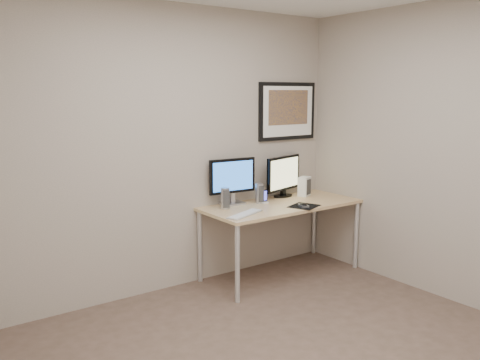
{
  "coord_description": "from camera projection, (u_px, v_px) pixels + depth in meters",
  "views": [
    {
      "loc": [
        -2.21,
        -2.38,
        1.82
      ],
      "look_at": [
        0.31,
        1.1,
        1.07
      ],
      "focal_mm": 38.0,
      "sensor_mm": 36.0,
      "label": 1
    }
  ],
  "objects": [
    {
      "name": "floor",
      "position": [
        297.0,
        360.0,
        3.49
      ],
      "size": [
        3.6,
        3.6,
        0.0
      ],
      "primitive_type": "plane",
      "color": "#4A3A2E",
      "rests_on": "ground"
    },
    {
      "name": "monitor_tv",
      "position": [
        283.0,
        175.0,
        5.31
      ],
      "size": [
        0.54,
        0.18,
        0.43
      ],
      "rotation": [
        0.0,
        0.0,
        0.27
      ],
      "color": "black",
      "rests_on": "desk"
    },
    {
      "name": "phone_dock",
      "position": [
        264.0,
        196.0,
        5.03
      ],
      "size": [
        0.07,
        0.07,
        0.14
      ],
      "primitive_type": "cube",
      "rotation": [
        0.0,
        0.0,
        -0.04
      ],
      "color": "black",
      "rests_on": "desk"
    },
    {
      "name": "room",
      "position": [
        258.0,
        117.0,
        3.57
      ],
      "size": [
        3.6,
        3.6,
        3.6
      ],
      "color": "white",
      "rests_on": "ground"
    },
    {
      "name": "mouse",
      "position": [
        303.0,
        205.0,
        4.86
      ],
      "size": [
        0.1,
        0.13,
        0.04
      ],
      "primitive_type": "ellipsoid",
      "rotation": [
        0.0,
        0.0,
        -0.36
      ],
      "color": "black",
      "rests_on": "mousepad"
    },
    {
      "name": "framed_art",
      "position": [
        287.0,
        111.0,
        5.33
      ],
      "size": [
        0.75,
        0.04,
        0.6
      ],
      "color": "black",
      "rests_on": "room"
    },
    {
      "name": "fan_unit",
      "position": [
        304.0,
        186.0,
        5.38
      ],
      "size": [
        0.16,
        0.14,
        0.21
      ],
      "primitive_type": "cube",
      "rotation": [
        0.0,
        0.0,
        0.41
      ],
      "color": "silver",
      "rests_on": "desk"
    },
    {
      "name": "monitor_large",
      "position": [
        232.0,
        179.0,
        4.94
      ],
      "size": [
        0.5,
        0.18,
        0.45
      ],
      "rotation": [
        0.0,
        0.0,
        -0.08
      ],
      "color": "#B0B0B5",
      "rests_on": "desk"
    },
    {
      "name": "speaker_right",
      "position": [
        259.0,
        193.0,
        5.03
      ],
      "size": [
        0.09,
        0.09,
        0.2
      ],
      "primitive_type": "cylinder",
      "rotation": [
        0.0,
        0.0,
        -0.13
      ],
      "color": "#B0B0B5",
      "rests_on": "desk"
    },
    {
      "name": "mousepad",
      "position": [
        304.0,
        206.0,
        4.9
      ],
      "size": [
        0.34,
        0.32,
        0.0
      ],
      "primitive_type": "cube",
      "rotation": [
        0.0,
        0.0,
        0.37
      ],
      "color": "black",
      "rests_on": "desk"
    },
    {
      "name": "keyboard",
      "position": [
        245.0,
        214.0,
        4.56
      ],
      "size": [
        0.45,
        0.27,
        0.02
      ],
      "primitive_type": "cube",
      "rotation": [
        0.0,
        0.0,
        0.37
      ],
      "color": "silver",
      "rests_on": "desk"
    },
    {
      "name": "desk",
      "position": [
        281.0,
        210.0,
        5.03
      ],
      "size": [
        1.6,
        0.7,
        0.73
      ],
      "color": "#AC7E53",
      "rests_on": "floor"
    },
    {
      "name": "speaker_left",
      "position": [
        225.0,
        198.0,
        4.78
      ],
      "size": [
        0.1,
        0.1,
        0.2
      ],
      "primitive_type": "cylinder",
      "rotation": [
        0.0,
        0.0,
        -0.32
      ],
      "color": "#B0B0B5",
      "rests_on": "desk"
    }
  ]
}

